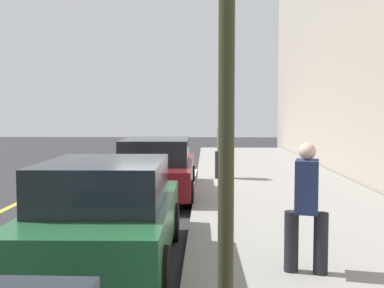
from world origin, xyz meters
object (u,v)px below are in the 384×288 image
at_px(parked_car_maroon, 157,168).
at_px(pedestrian_olive_coat, 224,148).
at_px(pedestrian_navy_coat, 307,204).
at_px(parked_car_green, 107,213).

distance_m(parked_car_maroon, pedestrian_olive_coat, 3.11).
relative_size(pedestrian_navy_coat, pedestrian_olive_coat, 0.93).
height_order(parked_car_green, parked_car_maroon, same).
bearing_deg(parked_car_maroon, pedestrian_olive_coat, -35.62).
bearing_deg(parked_car_maroon, pedestrian_navy_coat, -157.64).
xyz_separation_m(pedestrian_navy_coat, pedestrian_olive_coat, (8.63, 0.71, 0.07)).
bearing_deg(pedestrian_navy_coat, parked_car_green, 76.32).
relative_size(parked_car_green, pedestrian_olive_coat, 2.36).
bearing_deg(pedestrian_navy_coat, pedestrian_olive_coat, 4.71).
bearing_deg(parked_car_green, parked_car_maroon, -1.50).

